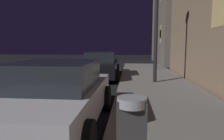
{
  "coord_description": "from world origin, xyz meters",
  "views": [
    {
      "loc": [
        4.45,
        -0.35,
        1.75
      ],
      "look_at": [
        4.17,
        2.77,
        1.37
      ],
      "focal_mm": 31.29,
      "sensor_mm": 36.0,
      "label": 1
    }
  ],
  "objects": [
    {
      "name": "street_lamp",
      "position": [
        5.59,
        8.48,
        3.42
      ],
      "size": [
        0.44,
        0.44,
        4.87
      ],
      "color": "black",
      "rests_on": "sidewalk"
    },
    {
      "name": "car_black",
      "position": [
        2.85,
        10.41,
        0.7
      ],
      "size": [
        2.12,
        4.66,
        1.43
      ],
      "color": "black",
      "rests_on": "ground"
    },
    {
      "name": "car_silver",
      "position": [
        2.85,
        3.63,
        0.7
      ],
      "size": [
        2.14,
        4.04,
        1.43
      ],
      "color": "#B7B7BF",
      "rests_on": "ground"
    }
  ]
}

